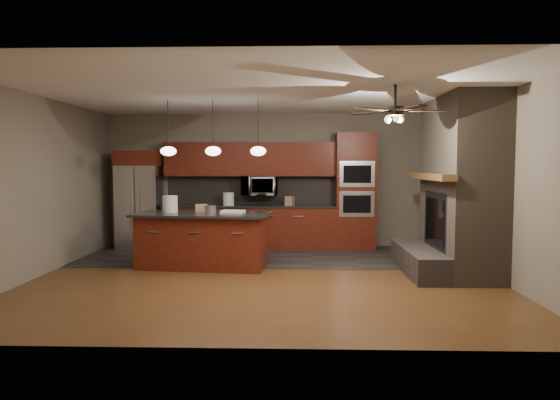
{
  "coord_description": "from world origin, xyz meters",
  "views": [
    {
      "loc": [
        0.46,
        -7.58,
        1.73
      ],
      "look_at": [
        0.22,
        0.6,
        1.15
      ],
      "focal_mm": 32.0,
      "sensor_mm": 36.0,
      "label": 1
    }
  ],
  "objects_px": {
    "white_bucket": "(170,204)",
    "paint_can": "(210,210)",
    "cardboard_box": "(202,208)",
    "oven_tower": "(355,191)",
    "paint_tray": "(233,211)",
    "microwave": "(260,186)",
    "counter_box": "(290,201)",
    "kitchen_island": "(203,240)",
    "refrigerator": "(140,200)",
    "counter_bucket": "(229,199)"
  },
  "relations": [
    {
      "from": "refrigerator",
      "to": "kitchen_island",
      "type": "xyz_separation_m",
      "value": [
        1.65,
        -1.88,
        -0.54
      ]
    },
    {
      "from": "microwave",
      "to": "refrigerator",
      "type": "distance_m",
      "value": 2.49
    },
    {
      "from": "microwave",
      "to": "cardboard_box",
      "type": "xyz_separation_m",
      "value": [
        -0.87,
        -1.81,
        -0.31
      ]
    },
    {
      "from": "white_bucket",
      "to": "cardboard_box",
      "type": "bearing_deg",
      "value": 6.77
    },
    {
      "from": "white_bucket",
      "to": "paint_can",
      "type": "height_order",
      "value": "white_bucket"
    },
    {
      "from": "white_bucket",
      "to": "counter_bucket",
      "type": "distance_m",
      "value": 1.98
    },
    {
      "from": "oven_tower",
      "to": "paint_can",
      "type": "relative_size",
      "value": 11.89
    },
    {
      "from": "refrigerator",
      "to": "kitchen_island",
      "type": "relative_size",
      "value": 0.86
    },
    {
      "from": "oven_tower",
      "to": "counter_box",
      "type": "bearing_deg",
      "value": -178.19
    },
    {
      "from": "cardboard_box",
      "to": "paint_tray",
      "type": "bearing_deg",
      "value": -19.83
    },
    {
      "from": "white_bucket",
      "to": "paint_tray",
      "type": "xyz_separation_m",
      "value": [
        1.09,
        -0.03,
        -0.12
      ]
    },
    {
      "from": "kitchen_island",
      "to": "cardboard_box",
      "type": "height_order",
      "value": "cardboard_box"
    },
    {
      "from": "white_bucket",
      "to": "refrigerator",
      "type": "bearing_deg",
      "value": 121.35
    },
    {
      "from": "cardboard_box",
      "to": "counter_bucket",
      "type": "bearing_deg",
      "value": 72.15
    },
    {
      "from": "microwave",
      "to": "paint_can",
      "type": "distance_m",
      "value": 2.21
    },
    {
      "from": "white_bucket",
      "to": "cardboard_box",
      "type": "relative_size",
      "value": 1.35
    },
    {
      "from": "counter_bucket",
      "to": "paint_tray",
      "type": "bearing_deg",
      "value": -80.09
    },
    {
      "from": "refrigerator",
      "to": "paint_can",
      "type": "height_order",
      "value": "refrigerator"
    },
    {
      "from": "counter_bucket",
      "to": "refrigerator",
      "type": "bearing_deg",
      "value": -177.45
    },
    {
      "from": "oven_tower",
      "to": "cardboard_box",
      "type": "distance_m",
      "value": 3.35
    },
    {
      "from": "oven_tower",
      "to": "microwave",
      "type": "bearing_deg",
      "value": 178.34
    },
    {
      "from": "kitchen_island",
      "to": "white_bucket",
      "type": "height_order",
      "value": "white_bucket"
    },
    {
      "from": "microwave",
      "to": "paint_can",
      "type": "height_order",
      "value": "microwave"
    },
    {
      "from": "paint_tray",
      "to": "cardboard_box",
      "type": "height_order",
      "value": "cardboard_box"
    },
    {
      "from": "cardboard_box",
      "to": "counter_bucket",
      "type": "height_order",
      "value": "counter_bucket"
    },
    {
      "from": "oven_tower",
      "to": "cardboard_box",
      "type": "bearing_deg",
      "value": -148.4
    },
    {
      "from": "paint_can",
      "to": "cardboard_box",
      "type": "xyz_separation_m",
      "value": [
        -0.19,
        0.27,
        -0.0
      ]
    },
    {
      "from": "microwave",
      "to": "counter_box",
      "type": "xyz_separation_m",
      "value": [
        0.63,
        -0.1,
        -0.31
      ]
    },
    {
      "from": "refrigerator",
      "to": "counter_box",
      "type": "bearing_deg",
      "value": 0.58
    },
    {
      "from": "white_bucket",
      "to": "counter_bucket",
      "type": "xyz_separation_m",
      "value": [
        0.77,
        1.82,
        -0.03
      ]
    },
    {
      "from": "white_bucket",
      "to": "counter_box",
      "type": "bearing_deg",
      "value": 41.07
    },
    {
      "from": "paint_can",
      "to": "paint_tray",
      "type": "xyz_separation_m",
      "value": [
        0.36,
        0.18,
        -0.05
      ]
    },
    {
      "from": "oven_tower",
      "to": "paint_can",
      "type": "xyz_separation_m",
      "value": [
        -2.65,
        -2.03,
        -0.2
      ]
    },
    {
      "from": "white_bucket",
      "to": "counter_bucket",
      "type": "bearing_deg",
      "value": 67.25
    },
    {
      "from": "paint_tray",
      "to": "cardboard_box",
      "type": "relative_size",
      "value": 1.84
    },
    {
      "from": "white_bucket",
      "to": "microwave",
      "type": "bearing_deg",
      "value": 53.09
    },
    {
      "from": "paint_tray",
      "to": "cardboard_box",
      "type": "distance_m",
      "value": 0.57
    },
    {
      "from": "paint_can",
      "to": "cardboard_box",
      "type": "bearing_deg",
      "value": 125.65
    },
    {
      "from": "paint_can",
      "to": "counter_box",
      "type": "height_order",
      "value": "counter_box"
    },
    {
      "from": "refrigerator",
      "to": "white_bucket",
      "type": "xyz_separation_m",
      "value": [
        1.06,
        -1.74,
        0.05
      ]
    },
    {
      "from": "kitchen_island",
      "to": "oven_tower",
      "type": "bearing_deg",
      "value": 41.05
    },
    {
      "from": "oven_tower",
      "to": "counter_box",
      "type": "distance_m",
      "value": 1.36
    },
    {
      "from": "kitchen_island",
      "to": "paint_can",
      "type": "xyz_separation_m",
      "value": [
        0.14,
        -0.07,
        0.52
      ]
    },
    {
      "from": "cardboard_box",
      "to": "white_bucket",
      "type": "bearing_deg",
      "value": 176.42
    },
    {
      "from": "oven_tower",
      "to": "microwave",
      "type": "xyz_separation_m",
      "value": [
        -1.98,
        0.06,
        0.11
      ]
    },
    {
      "from": "paint_tray",
      "to": "counter_box",
      "type": "xyz_separation_m",
      "value": [
        0.95,
        1.8,
        0.05
      ]
    },
    {
      "from": "refrigerator",
      "to": "oven_tower",
      "type": "bearing_deg",
      "value": 0.95
    },
    {
      "from": "microwave",
      "to": "white_bucket",
      "type": "distance_m",
      "value": 2.36
    },
    {
      "from": "counter_bucket",
      "to": "counter_box",
      "type": "relative_size",
      "value": 1.38
    },
    {
      "from": "oven_tower",
      "to": "counter_bucket",
      "type": "bearing_deg",
      "value": 179.84
    }
  ]
}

